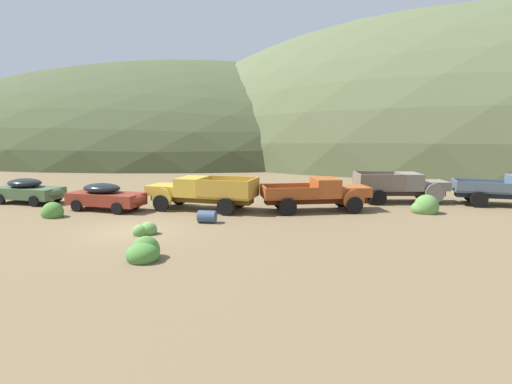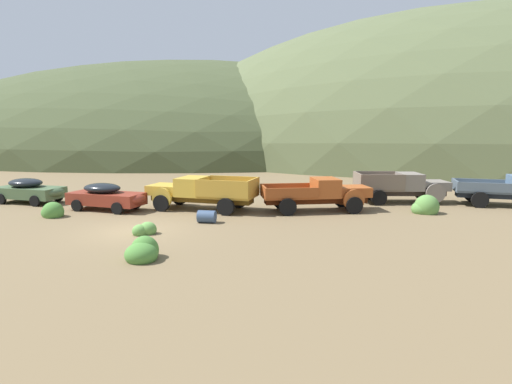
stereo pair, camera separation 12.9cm
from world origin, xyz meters
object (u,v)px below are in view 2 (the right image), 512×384
(truck_faded_yellow, at_px, (195,192))
(truck_oxide_orange, at_px, (324,194))
(car_weathered_green, at_px, (31,190))
(oil_drum_spare, at_px, (207,217))
(car_rust_red, at_px, (108,196))
(truck_primer_gray, at_px, (406,186))

(truck_faded_yellow, distance_m, truck_oxide_orange, 7.49)
(car_weathered_green, distance_m, truck_oxide_orange, 18.39)
(car_weathered_green, height_order, oil_drum_spare, car_weathered_green)
(car_weathered_green, relative_size, oil_drum_spare, 4.98)
(car_weathered_green, bearing_deg, oil_drum_spare, -9.06)
(truck_faded_yellow, height_order, oil_drum_spare, truck_faded_yellow)
(car_rust_red, bearing_deg, truck_faded_yellow, 20.87)
(truck_oxide_orange, height_order, truck_primer_gray, truck_primer_gray)
(truck_faded_yellow, bearing_deg, car_weathered_green, 5.48)
(car_rust_red, xyz_separation_m, truck_faded_yellow, (4.96, 0.53, 0.21))
(truck_primer_gray, relative_size, oil_drum_spare, 6.07)
(truck_oxide_orange, bearing_deg, truck_faded_yellow, 169.05)
(truck_faded_yellow, height_order, truck_oxide_orange, truck_faded_yellow)
(truck_faded_yellow, xyz_separation_m, truck_oxide_orange, (7.49, -0.06, -0.03))
(car_rust_red, bearing_deg, truck_oxide_orange, 16.97)
(car_weathered_green, relative_size, truck_faded_yellow, 0.71)
(car_weathered_green, bearing_deg, truck_primer_gray, 16.57)
(car_rust_red, distance_m, truck_oxide_orange, 12.46)
(car_weathered_green, height_order, car_rust_red, same)
(truck_faded_yellow, bearing_deg, truck_primer_gray, -153.69)
(truck_oxide_orange, distance_m, oil_drum_spare, 7.08)
(car_rust_red, distance_m, truck_faded_yellow, 5.00)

